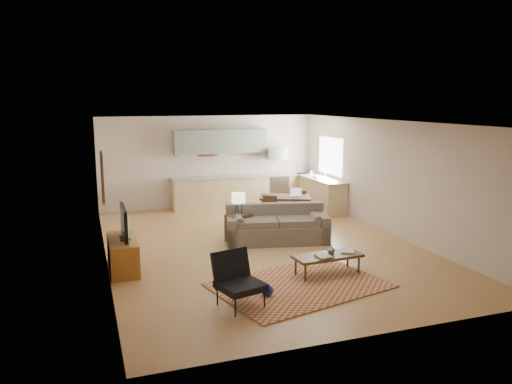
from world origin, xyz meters
name	(u,v)px	position (x,y,z in m)	size (l,w,h in m)	color
room	(261,185)	(0.00, 0.00, 1.35)	(9.00, 9.00, 9.00)	#9C6E3D
kitchen_counter_back	(242,191)	(0.90, 4.18, 0.46)	(4.26, 0.64, 0.92)	tan
kitchen_counter_right	(320,193)	(2.93, 3.00, 0.46)	(0.64, 2.26, 0.92)	tan
kitchen_range	(276,189)	(2.00, 4.18, 0.45)	(0.62, 0.62, 0.90)	#A5A8AD
kitchen_microwave	(276,153)	(2.00, 4.20, 1.55)	(0.62, 0.40, 0.35)	#A5A8AD
upper_cabinets	(221,141)	(0.30, 4.33, 1.95)	(2.80, 0.34, 0.70)	gray
window_right	(330,156)	(3.23, 3.00, 1.55)	(0.02, 1.40, 1.05)	white
wall_art_left	(103,178)	(-3.21, 0.90, 1.55)	(0.06, 0.42, 1.10)	olive
triptych	(207,148)	(-0.10, 4.47, 1.75)	(1.70, 0.04, 0.50)	beige
rug	(300,285)	(-0.17, -2.48, 0.01)	(2.82, 1.95, 0.02)	brown
sofa	(277,224)	(0.45, 0.17, 0.41)	(2.36, 1.03, 0.82)	brown
coffee_table	(327,265)	(0.54, -2.14, 0.19)	(1.28, 0.51, 0.39)	#432F13
book_a	(317,256)	(0.29, -2.21, 0.40)	(0.24, 0.33, 0.03)	maroon
book_b	(341,250)	(0.88, -2.02, 0.39)	(0.37, 0.40, 0.02)	navy
vase	(331,249)	(0.63, -2.08, 0.46)	(0.16, 0.16, 0.16)	black
armchair	(241,281)	(-1.39, -2.99, 0.42)	(0.74, 0.74, 0.85)	black
tv_credenza	(123,254)	(-2.98, -0.63, 0.30)	(0.51, 1.32, 0.61)	brown
tv	(124,223)	(-2.93, -0.63, 0.91)	(0.10, 1.01, 0.61)	black
console_table	(239,228)	(-0.35, 0.50, 0.31)	(0.54, 0.36, 0.63)	#342013
table_lamp	(238,203)	(-0.35, 0.50, 0.88)	(0.30, 0.30, 0.50)	beige
dining_table	(285,209)	(1.37, 1.92, 0.33)	(1.32, 0.76, 0.67)	#342013
dining_chair_near	(269,212)	(0.79, 1.54, 0.38)	(0.37, 0.38, 0.77)	#342013
dining_chair_far	(300,203)	(1.96, 2.29, 0.38)	(0.36, 0.38, 0.76)	#342013
laptop	(296,192)	(1.64, 1.83, 0.78)	(0.28, 0.21, 0.21)	#A5A8AD
soap_bottle	(311,173)	(2.83, 3.42, 1.02)	(0.10, 0.10, 0.19)	beige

